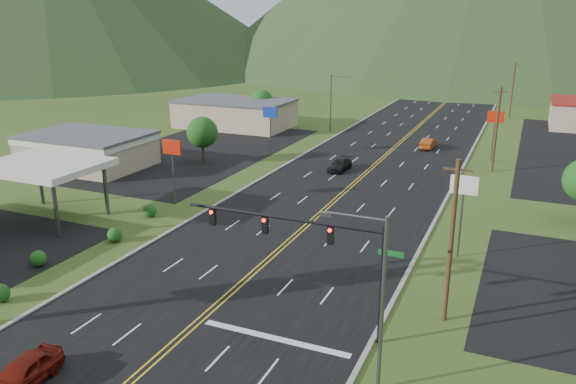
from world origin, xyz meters
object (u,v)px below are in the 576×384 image
at_px(streetlight_west, 333,99).
at_px(car_red_near, 23,374).
at_px(traffic_signal, 313,244).
at_px(car_red_far, 429,143).
at_px(streetlight_east, 376,292).
at_px(gas_canopy, 44,167).
at_px(car_dark_mid, 340,165).

xyz_separation_m(streetlight_west, car_red_near, (7.13, -66.88, -4.42)).
height_order(traffic_signal, car_red_far, traffic_signal).
bearing_deg(car_red_far, traffic_signal, 96.83).
bearing_deg(streetlight_east, gas_canopy, 160.12).
bearing_deg(gas_canopy, traffic_signal, -15.70).
height_order(streetlight_east, car_dark_mid, streetlight_east).
bearing_deg(car_red_near, traffic_signal, 39.09).
bearing_deg(traffic_signal, car_red_far, 92.33).
xyz_separation_m(streetlight_east, streetlight_west, (-22.86, 60.00, 0.00)).
relative_size(streetlight_east, car_red_far, 2.04).
distance_m(traffic_signal, streetlight_west, 58.88).
xyz_separation_m(car_dark_mid, car_red_far, (7.60, 16.05, 0.08)).
bearing_deg(car_red_near, car_red_far, 76.15).
height_order(streetlight_east, car_red_near, streetlight_east).
bearing_deg(car_red_near, streetlight_west, 90.59).
bearing_deg(streetlight_east, streetlight_west, 110.86).
relative_size(streetlight_west, car_red_far, 2.04).
xyz_separation_m(gas_canopy, car_red_far, (26.44, 42.31, -4.14)).
xyz_separation_m(traffic_signal, car_red_near, (-11.03, -10.87, -4.57)).
distance_m(gas_canopy, car_red_near, 26.03).
bearing_deg(streetlight_east, car_dark_mid, 110.55).
height_order(streetlight_west, car_dark_mid, streetlight_west).
xyz_separation_m(streetlight_east, car_red_far, (-6.74, 54.31, -4.45)).
xyz_separation_m(traffic_signal, streetlight_west, (-18.16, 56.00, -0.15)).
height_order(gas_canopy, car_red_near, gas_canopy).
bearing_deg(streetlight_west, traffic_signal, -72.03).
xyz_separation_m(traffic_signal, car_dark_mid, (-9.65, 34.26, -4.68)).
relative_size(gas_canopy, car_red_near, 2.24).
height_order(car_red_near, car_red_far, car_red_near).
xyz_separation_m(streetlight_west, gas_canopy, (-10.32, -48.00, -0.31)).
bearing_deg(streetlight_east, car_red_far, 97.08).
bearing_deg(car_dark_mid, streetlight_west, 114.98).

